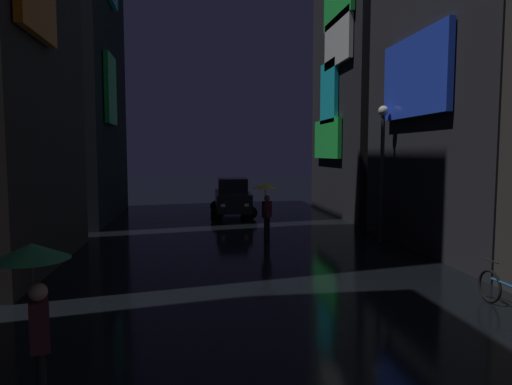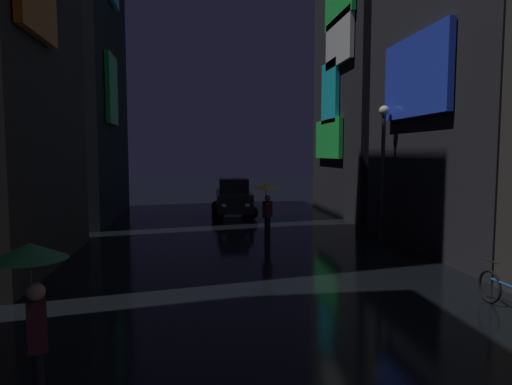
% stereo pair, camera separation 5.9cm
% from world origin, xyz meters
% --- Properties ---
extents(building_right_far, '(4.25, 8.02, 13.45)m').
position_xyz_m(building_right_far, '(7.47, 22.00, 6.74)').
color(building_right_far, black).
rests_on(building_right_far, ground).
extents(pedestrian_midstreet_centre_yellow, '(0.90, 0.90, 2.12)m').
position_xyz_m(pedestrian_midstreet_centre_yellow, '(0.92, 15.22, 1.67)').
color(pedestrian_midstreet_centre_yellow, black).
rests_on(pedestrian_midstreet_centre_yellow, ground).
extents(pedestrian_near_crossing_green, '(0.90, 0.90, 2.12)m').
position_xyz_m(pedestrian_near_crossing_green, '(-3.61, 4.68, 1.67)').
color(pedestrian_near_crossing_green, black).
rests_on(pedestrian_near_crossing_green, ground).
extents(bicycle_parked_at_storefront, '(0.14, 1.82, 0.96)m').
position_xyz_m(bicycle_parked_at_storefront, '(4.60, 7.19, 0.39)').
color(bicycle_parked_at_storefront, black).
rests_on(bicycle_parked_at_storefront, ground).
extents(car_distant, '(2.34, 4.20, 1.92)m').
position_xyz_m(car_distant, '(0.30, 22.10, 0.93)').
color(car_distant, black).
rests_on(car_distant, ground).
extents(streetlamp_right_far, '(0.36, 0.36, 4.87)m').
position_xyz_m(streetlamp_right_far, '(5.00, 14.48, 3.10)').
color(streetlamp_right_far, '#2D2D33').
rests_on(streetlamp_right_far, ground).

